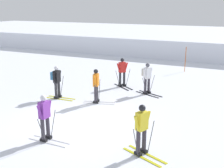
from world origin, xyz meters
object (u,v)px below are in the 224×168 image
(skier_white, at_px, (147,77))
(skier_yellow, at_px, (142,128))
(skier_red, at_px, (122,71))
(skier_purple, at_px, (45,117))
(skier_orange, at_px, (96,85))
(trail_marker_pole, at_px, (185,59))
(skier_black, at_px, (57,80))

(skier_white, bearing_deg, skier_yellow, -73.13)
(skier_red, height_order, skier_purple, same)
(skier_white, distance_m, skier_orange, 3.06)
(trail_marker_pole, bearing_deg, skier_purple, -99.92)
(skier_red, bearing_deg, skier_yellow, -62.53)
(skier_red, xyz_separation_m, skier_yellow, (3.71, -7.14, 0.00))
(skier_purple, xyz_separation_m, skier_yellow, (3.42, 0.50, 0.00))
(skier_black, relative_size, trail_marker_pole, 0.95)
(skier_black, bearing_deg, skier_orange, 5.80)
(skier_black, bearing_deg, skier_purple, -59.18)
(skier_orange, xyz_separation_m, skier_yellow, (3.72, -3.89, 0.00))
(skier_orange, bearing_deg, skier_purple, -86.18)
(skier_white, relative_size, skier_yellow, 1.00)
(skier_yellow, height_order, trail_marker_pole, trail_marker_pole)
(skier_black, distance_m, trail_marker_pole, 10.25)
(skier_red, relative_size, skier_purple, 1.00)
(skier_yellow, distance_m, trail_marker_pole, 12.77)
(skier_purple, relative_size, trail_marker_pole, 0.95)
(skier_purple, xyz_separation_m, skier_orange, (-0.29, 4.39, 0.00))
(skier_white, xyz_separation_m, skier_yellow, (1.93, -6.38, -0.04))
(skier_white, height_order, skier_orange, same)
(skier_orange, bearing_deg, skier_white, 54.35)
(skier_orange, relative_size, trail_marker_pole, 0.95)
(skier_orange, bearing_deg, skier_red, 89.89)
(skier_red, bearing_deg, skier_white, -23.24)
(skier_yellow, xyz_separation_m, trail_marker_pole, (-1.11, 12.72, -0.01))
(skier_yellow, bearing_deg, skier_purple, -171.68)
(skier_white, distance_m, trail_marker_pole, 6.40)
(skier_orange, height_order, skier_yellow, same)
(skier_orange, relative_size, skier_yellow, 1.00)
(skier_yellow, bearing_deg, skier_black, 148.19)
(skier_white, xyz_separation_m, skier_orange, (-1.78, -2.49, -0.04))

